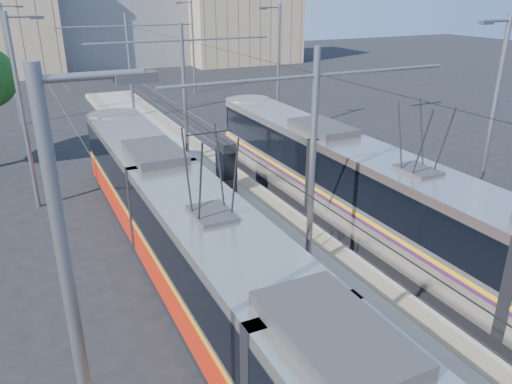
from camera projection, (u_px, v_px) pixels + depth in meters
platform at (209, 184)px, 23.82m from camera, size 4.00×50.00×0.30m
tactile_strip_left at (179, 185)px, 23.18m from camera, size 0.70×50.00×0.01m
tactile_strip_right at (236, 176)px, 24.36m from camera, size 0.70×50.00×0.01m
rails at (209, 186)px, 23.88m from camera, size 8.71×70.00×0.03m
tram_left at (214, 268)px, 13.52m from camera, size 2.43×27.69×5.50m
tram_right at (412, 212)px, 16.60m from camera, size 2.43×27.84×5.50m
catenary at (231, 104)px, 19.82m from camera, size 9.20×70.00×7.00m
street_lamps at (178, 86)px, 25.65m from camera, size 15.18×38.22×8.00m
shelter at (226, 166)px, 22.11m from camera, size 0.67×1.06×2.30m
building_right at (238, 12)px, 63.85m from camera, size 14.28×10.20×12.43m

